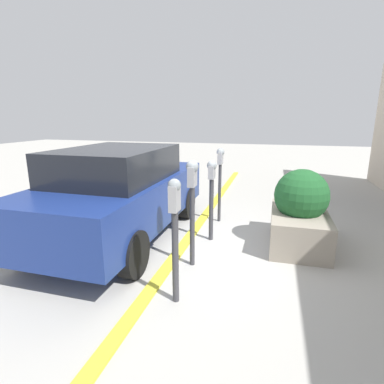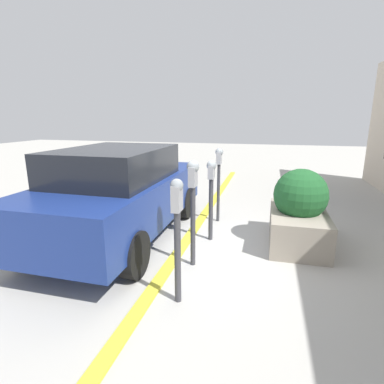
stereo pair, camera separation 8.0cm
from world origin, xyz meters
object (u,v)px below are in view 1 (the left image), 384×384
Objects in this scene: parking_meter_middle at (212,186)px; parked_car_front at (121,192)px; parking_meter_fourth at (220,169)px; parking_meter_second at (192,193)px; parking_meter_nearest at (175,224)px; planter_box at (300,214)px.

parked_car_front reaches higher than parking_meter_middle.
parking_meter_fourth is at bearing 1.98° from parking_meter_middle.
parking_meter_second is 1.02× the size of parking_meter_fourth.
parking_meter_nearest reaches higher than parking_meter_middle.
parking_meter_nearest is 2.86m from parking_meter_fourth.
parked_car_front is at bearing 64.75° from parking_meter_second.
planter_box is (-0.80, -1.48, -0.53)m from parking_meter_fourth.
planter_box is at bearing -82.96° from parking_meter_middle.
parking_meter_nearest is 2.20m from parked_car_front.
parked_car_front is (0.69, 1.46, -0.25)m from parking_meter_second.
parked_car_front is at bearing 98.72° from planter_box.
parking_meter_fourth reaches higher than planter_box.
parking_meter_fourth is 0.98× the size of planter_box.
parking_meter_nearest is 0.95× the size of parking_meter_second.
parking_meter_second is 1.64m from parked_car_front.
parking_meter_second is at bearing 178.94° from parking_meter_fourth.
parking_meter_second reaches higher than parking_meter_fourth.
parking_meter_nearest is 2.55m from planter_box.
parking_meter_second is 1.97m from planter_box.
parking_meter_fourth is (0.98, 0.03, 0.12)m from parking_meter_middle.
parking_meter_fourth is at bearing 0.28° from parking_meter_nearest.
parking_meter_second reaches higher than parking_meter_nearest.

